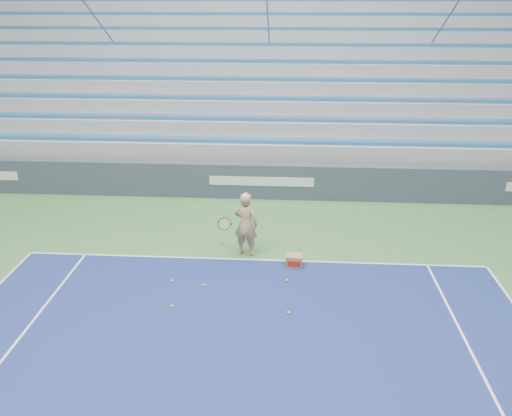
{
  "coord_description": "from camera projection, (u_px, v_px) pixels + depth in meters",
  "views": [
    {
      "loc": [
        0.74,
        1.42,
        5.87
      ],
      "look_at": [
        0.05,
        12.38,
        1.15
      ],
      "focal_mm": 35.0,
      "sensor_mm": 36.0,
      "label": 1
    }
  ],
  "objects": [
    {
      "name": "sponsor_barrier",
      "position": [
        262.0,
        181.0,
        15.41
      ],
      "size": [
        30.0,
        0.32,
        1.1
      ],
      "color": "#374054",
      "rests_on": "ground"
    },
    {
      "name": "bleachers",
      "position": [
        269.0,
        90.0,
        19.94
      ],
      "size": [
        31.0,
        9.15,
        7.3
      ],
      "color": "#9A9DA2",
      "rests_on": "ground"
    },
    {
      "name": "tennis_player",
      "position": [
        246.0,
        224.0,
        11.92
      ],
      "size": [
        0.94,
        0.88,
        1.62
      ],
      "color": "tan",
      "rests_on": "ground"
    },
    {
      "name": "ball_box",
      "position": [
        294.0,
        261.0,
        11.64
      ],
      "size": [
        0.4,
        0.32,
        0.29
      ],
      "color": "#987649",
      "rests_on": "ground"
    },
    {
      "name": "tennis_ball_0",
      "position": [
        287.0,
        280.0,
        11.05
      ],
      "size": [
        0.07,
        0.07,
        0.07
      ],
      "primitive_type": "sphere",
      "color": "#B4DA2C",
      "rests_on": "ground"
    },
    {
      "name": "tennis_ball_1",
      "position": [
        223.0,
        243.0,
        12.71
      ],
      "size": [
        0.07,
        0.07,
        0.07
      ],
      "primitive_type": "sphere",
      "color": "#B4DA2C",
      "rests_on": "ground"
    },
    {
      "name": "tennis_ball_2",
      "position": [
        172.0,
        306.0,
        10.13
      ],
      "size": [
        0.07,
        0.07,
        0.07
      ],
      "primitive_type": "sphere",
      "color": "#B4DA2C",
      "rests_on": "ground"
    },
    {
      "name": "tennis_ball_3",
      "position": [
        204.0,
        285.0,
        10.87
      ],
      "size": [
        0.07,
        0.07,
        0.07
      ],
      "primitive_type": "sphere",
      "color": "#B4DA2C",
      "rests_on": "ground"
    },
    {
      "name": "tennis_ball_4",
      "position": [
        289.0,
        313.0,
        9.92
      ],
      "size": [
        0.07,
        0.07,
        0.07
      ],
      "primitive_type": "sphere",
      "color": "#B4DA2C",
      "rests_on": "ground"
    },
    {
      "name": "tennis_ball_5",
      "position": [
        171.0,
        281.0,
        11.02
      ],
      "size": [
        0.07,
        0.07,
        0.07
      ],
      "primitive_type": "sphere",
      "color": "#B4DA2C",
      "rests_on": "ground"
    }
  ]
}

